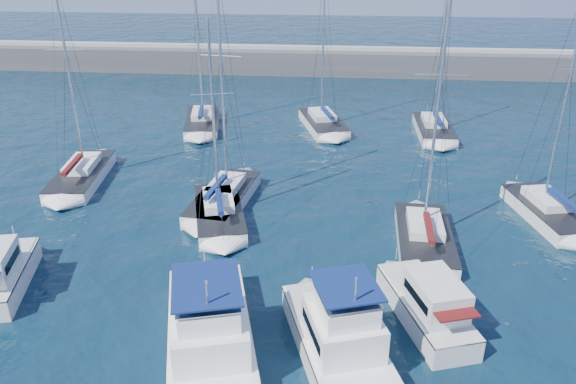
# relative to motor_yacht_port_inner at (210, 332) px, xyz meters

# --- Properties ---
(ground) EXTENTS (220.00, 220.00, 0.00)m
(ground) POSITION_rel_motor_yacht_port_inner_xyz_m (1.64, 4.39, -1.13)
(ground) COLOR black
(ground) RESTS_ON ground
(breakwater) EXTENTS (160.00, 6.00, 4.45)m
(breakwater) POSITION_rel_motor_yacht_port_inner_xyz_m (1.64, 56.39, -0.08)
(breakwater) COLOR #424244
(breakwater) RESTS_ON ground
(motor_yacht_port_inner) EXTENTS (6.01, 10.13, 4.69)m
(motor_yacht_port_inner) POSITION_rel_motor_yacht_port_inner_xyz_m (0.00, 0.00, 0.00)
(motor_yacht_port_inner) COLOR white
(motor_yacht_port_inner) RESTS_ON ground
(motor_yacht_stbd_inner) EXTENTS (5.42, 8.18, 4.69)m
(motor_yacht_stbd_inner) POSITION_rel_motor_yacht_port_inner_xyz_m (5.64, 0.26, -0.00)
(motor_yacht_stbd_inner) COLOR white
(motor_yacht_stbd_inner) RESTS_ON ground
(motor_yacht_stbd_outer) EXTENTS (4.36, 7.18, 3.20)m
(motor_yacht_stbd_outer) POSITION_rel_motor_yacht_port_inner_xyz_m (9.89, 2.99, -0.19)
(motor_yacht_stbd_outer) COLOR silver
(motor_yacht_stbd_outer) RESTS_ON ground
(sailboat_mid_a) EXTENTS (3.99, 8.74, 15.52)m
(sailboat_mid_a) POSITION_rel_motor_yacht_port_inner_xyz_m (-13.76, 17.93, -0.61)
(sailboat_mid_a) COLOR white
(sailboat_mid_a) RESTS_ON ground
(sailboat_mid_b) EXTENTS (4.14, 8.57, 16.14)m
(sailboat_mid_b) POSITION_rel_motor_yacht_port_inner_xyz_m (-2.32, 15.00, -0.59)
(sailboat_mid_b) COLOR silver
(sailboat_mid_b) RESTS_ON ground
(sailboat_mid_c) EXTENTS (4.85, 8.17, 13.09)m
(sailboat_mid_c) POSITION_rel_motor_yacht_port_inner_xyz_m (-2.16, 12.65, -0.62)
(sailboat_mid_c) COLOR white
(sailboat_mid_c) RESTS_ON ground
(sailboat_mid_d) EXTENTS (3.47, 7.95, 16.31)m
(sailboat_mid_d) POSITION_rel_motor_yacht_port_inner_xyz_m (10.72, 10.44, -0.59)
(sailboat_mid_d) COLOR silver
(sailboat_mid_d) RESTS_ON ground
(sailboat_mid_e) EXTENTS (4.56, 7.91, 15.87)m
(sailboat_mid_e) POSITION_rel_motor_yacht_port_inner_xyz_m (19.28, 14.76, -0.59)
(sailboat_mid_e) COLOR silver
(sailboat_mid_e) RESTS_ON ground
(sailboat_back_a) EXTENTS (4.44, 8.73, 16.22)m
(sailboat_back_a) POSITION_rel_motor_yacht_port_inner_xyz_m (-7.64, 31.64, -0.60)
(sailboat_back_a) COLOR silver
(sailboat_back_a) RESTS_ON ground
(sailboat_back_b) EXTENTS (5.25, 8.46, 15.63)m
(sailboat_back_b) POSITION_rel_motor_yacht_port_inner_xyz_m (3.97, 32.29, -0.60)
(sailboat_back_b) COLOR silver
(sailboat_back_b) RESTS_ON ground
(sailboat_back_c) EXTENTS (3.07, 8.02, 14.20)m
(sailboat_back_c) POSITION_rel_motor_yacht_port_inner_xyz_m (14.29, 31.39, -0.62)
(sailboat_back_c) COLOR silver
(sailboat_back_c) RESTS_ON ground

